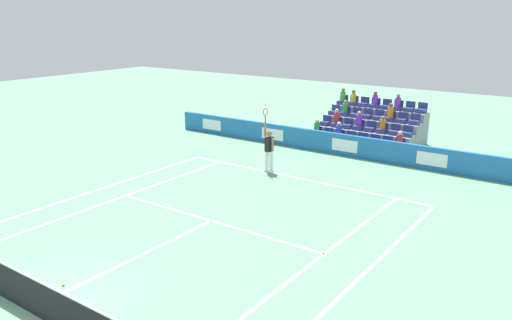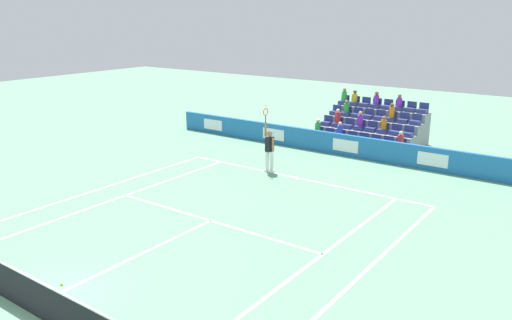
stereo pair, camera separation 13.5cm
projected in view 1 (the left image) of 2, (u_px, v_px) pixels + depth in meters
The scene contains 14 objects.
ground_plane at pixel (27, 311), 11.56m from camera, with size 80.00×80.00×0.00m, color #669E77.
line_baseline at pixel (299, 178), 20.87m from camera, with size 10.97×0.10×0.01m, color white.
line_service at pixel (211, 221), 16.57m from camera, with size 8.23×0.10×0.01m, color white.
line_centre_service at pixel (136, 258), 14.06m from camera, with size 0.10×6.40×0.01m, color white.
line_singles_sideline_left at pixel (116, 199), 18.51m from camera, with size 0.10×11.89×0.01m, color white.
line_singles_sideline_right at pixel (316, 260), 13.92m from camera, with size 0.10×11.89×0.01m, color white.
line_doubles_sideline_left at pixel (92, 192), 19.27m from camera, with size 0.10×11.89×0.01m, color white.
line_doubles_sideline_right at pixel (363, 274), 13.16m from camera, with size 0.10×11.89×0.01m, color white.
line_centre_mark at pixel (297, 179), 20.79m from camera, with size 0.10×0.20×0.01m, color white.
sponsor_barrier at pixel (346, 145), 24.08m from camera, with size 20.31×0.22×1.01m.
tennis_net at pixel (25, 291), 11.42m from camera, with size 11.97×0.10×1.07m.
tennis_player at pixel (269, 149), 21.48m from camera, with size 0.53×0.38×2.85m.
stadium_stand at pixel (371, 130), 26.34m from camera, with size 4.96×3.80×2.58m.
loose_tennis_ball at pixel (63, 285), 12.60m from camera, with size 0.07×0.07×0.07m, color #D1E533.
Camera 1 is at (-10.11, 5.30, 6.44)m, focal length 36.00 mm.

